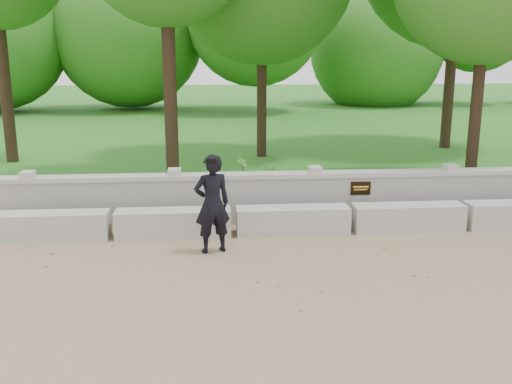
% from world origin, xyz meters
% --- Properties ---
extents(ground, '(80.00, 80.00, 0.00)m').
position_xyz_m(ground, '(0.00, 0.00, 0.00)').
color(ground, '#93785A').
rests_on(ground, ground).
extents(lawn, '(40.00, 22.00, 0.25)m').
position_xyz_m(lawn, '(0.00, 14.00, 0.12)').
color(lawn, '#255E18').
rests_on(lawn, ground).
extents(concrete_bench, '(11.90, 0.45, 0.45)m').
position_xyz_m(concrete_bench, '(0.00, 1.90, 0.22)').
color(concrete_bench, '#B4B1AA').
rests_on(concrete_bench, ground).
extents(parapet_wall, '(12.50, 0.35, 0.90)m').
position_xyz_m(parapet_wall, '(0.00, 2.60, 0.46)').
color(parapet_wall, '#A9A69F').
rests_on(parapet_wall, ground).
extents(man_main, '(0.63, 0.58, 1.52)m').
position_xyz_m(man_main, '(-2.36, 1.07, 0.76)').
color(man_main, black).
rests_on(man_main, ground).
extents(shrub_a, '(0.38, 0.41, 0.65)m').
position_xyz_m(shrub_a, '(-1.69, 4.37, 0.58)').
color(shrub_a, '#42842D').
rests_on(shrub_a, lawn).
extents(shrub_b, '(0.38, 0.38, 0.54)m').
position_xyz_m(shrub_b, '(-1.16, 3.99, 0.52)').
color(shrub_b, '#42842D').
rests_on(shrub_b, lawn).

